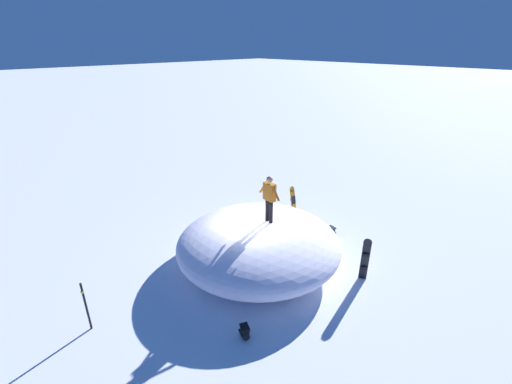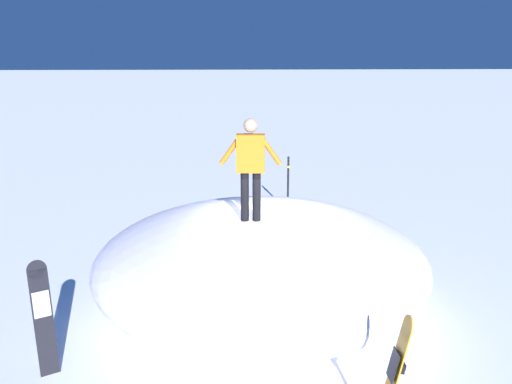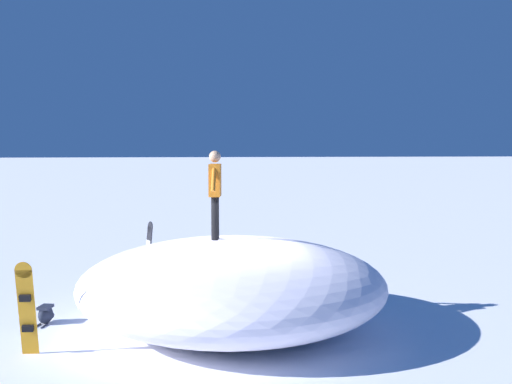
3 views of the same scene
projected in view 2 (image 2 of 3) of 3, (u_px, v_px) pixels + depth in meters
The scene contains 7 objects.
ground at pixel (275, 303), 9.71m from camera, with size 240.00×240.00×0.00m, color white.
snow_mound at pixel (261, 260), 9.42m from camera, with size 6.00×5.96×1.77m, color white.
snowboarder_standing at pixel (251, 162), 8.60m from camera, with size 0.26×1.05×1.74m.
snowboard_primary_upright at pixel (43, 316), 7.42m from camera, with size 0.30×0.33×1.73m.
snowboard_secondary_upright at pixel (393, 378), 6.06m from camera, with size 0.30×0.34×1.68m.
backpack_far at pixel (158, 242), 12.17m from camera, with size 0.43×0.57×0.42m.
trail_marker_pole at pixel (288, 183), 15.04m from camera, with size 0.10×0.10×1.63m.
Camera 2 is at (8.79, -0.83, 4.58)m, focal length 36.38 mm.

